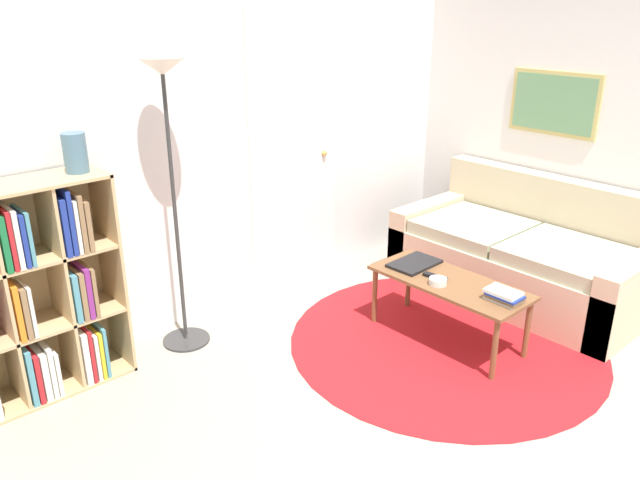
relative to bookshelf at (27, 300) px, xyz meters
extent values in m
cube|color=silver|center=(1.42, 0.22, 0.72)|extent=(7.35, 0.05, 2.60)
cube|color=white|center=(2.04, 0.18, 0.45)|extent=(0.81, 0.02, 2.05)
sphere|color=tan|center=(2.32, 0.16, 0.41)|extent=(0.04, 0.04, 0.04)
cube|color=silver|center=(3.62, -1.04, 0.72)|extent=(0.05, 5.47, 2.60)
cube|color=tan|center=(3.59, -0.99, 0.78)|extent=(0.02, 0.70, 0.47)
cube|color=#669366|center=(3.58, -0.99, 0.78)|extent=(0.01, 0.64, 0.41)
cylinder|color=#B2191E|center=(2.14, -1.21, -0.57)|extent=(2.02, 2.02, 0.01)
cube|color=tan|center=(0.48, 0.00, 0.03)|extent=(0.02, 0.34, 1.22)
cube|color=tan|center=(0.03, 0.00, 0.63)|extent=(0.93, 0.34, 0.02)
cube|color=tan|center=(0.03, 0.00, -0.57)|extent=(0.93, 0.34, 0.02)
cube|color=tan|center=(0.03, 0.16, 0.03)|extent=(0.93, 0.02, 1.22)
cube|color=tan|center=(-0.12, 0.00, 0.03)|extent=(0.02, 0.32, 1.18)
cube|color=tan|center=(0.18, 0.00, 0.03)|extent=(0.02, 0.32, 1.18)
cube|color=tan|center=(0.03, 0.00, -0.17)|extent=(0.90, 0.32, 0.02)
cube|color=tan|center=(0.03, 0.00, 0.23)|extent=(0.90, 0.32, 0.02)
cube|color=teal|center=(-0.09, -0.05, -0.39)|extent=(0.03, 0.23, 0.33)
cube|color=#B21E23|center=(-0.06, -0.06, -0.41)|extent=(0.03, 0.20, 0.29)
cube|color=silver|center=(-0.02, -0.06, -0.42)|extent=(0.03, 0.20, 0.29)
cube|color=silver|center=(0.02, -0.06, -0.41)|extent=(0.03, 0.21, 0.31)
cube|color=silver|center=(0.05, -0.03, -0.43)|extent=(0.02, 0.26, 0.27)
cube|color=silver|center=(0.21, -0.06, -0.40)|extent=(0.03, 0.21, 0.32)
cube|color=#B21E23|center=(0.24, -0.03, -0.40)|extent=(0.02, 0.27, 0.33)
cube|color=silver|center=(0.27, -0.05, -0.41)|extent=(0.02, 0.23, 0.29)
cube|color=gold|center=(0.30, -0.06, -0.41)|extent=(0.02, 0.21, 0.29)
cube|color=teal|center=(0.33, -0.05, -0.40)|extent=(0.02, 0.24, 0.32)
cube|color=orange|center=(-0.09, -0.04, 0.00)|extent=(0.03, 0.26, 0.31)
cube|color=olive|center=(-0.06, -0.03, -0.01)|extent=(0.03, 0.27, 0.29)
cube|color=silver|center=(-0.03, -0.07, -0.01)|extent=(0.02, 0.19, 0.29)
cube|color=teal|center=(0.21, -0.04, -0.02)|extent=(0.03, 0.24, 0.28)
cube|color=olive|center=(0.25, -0.04, -0.02)|extent=(0.03, 0.24, 0.28)
cube|color=#7F287A|center=(0.28, -0.04, -0.01)|extent=(0.03, 0.25, 0.30)
cube|color=olive|center=(0.31, -0.03, -0.01)|extent=(0.02, 0.27, 0.29)
cube|color=#B21E23|center=(-0.06, -0.05, 0.39)|extent=(0.02, 0.23, 0.31)
cube|color=silver|center=(-0.03, -0.05, 0.39)|extent=(0.02, 0.22, 0.31)
cube|color=navy|center=(0.00, -0.04, 0.38)|extent=(0.02, 0.24, 0.28)
cube|color=teal|center=(0.03, -0.05, 0.38)|extent=(0.02, 0.23, 0.29)
cube|color=navy|center=(0.21, -0.05, 0.40)|extent=(0.03, 0.22, 0.32)
cube|color=navy|center=(0.24, -0.07, 0.42)|extent=(0.02, 0.20, 0.36)
cube|color=silver|center=(0.27, -0.06, 0.39)|extent=(0.02, 0.22, 0.30)
cube|color=olive|center=(0.30, -0.04, 0.40)|extent=(0.03, 0.24, 0.32)
cube|color=olive|center=(0.33, -0.04, 0.38)|extent=(0.03, 0.26, 0.28)
cylinder|color=#333333|center=(0.89, -0.07, -0.57)|extent=(0.30, 0.30, 0.01)
cylinder|color=#333333|center=(0.89, -0.07, 0.32)|extent=(0.02, 0.02, 1.69)
cone|color=white|center=(0.89, -0.07, 1.16)|extent=(0.27, 0.27, 0.10)
cube|color=#CCB793|center=(3.12, -1.13, -0.38)|extent=(0.93, 1.80, 0.40)
cube|color=#CCB793|center=(3.50, -1.13, -0.16)|extent=(0.16, 1.80, 0.84)
cube|color=#CCB793|center=(3.12, -1.95, -0.31)|extent=(0.93, 0.16, 0.54)
cube|color=#CCB793|center=(3.12, -0.31, -0.31)|extent=(0.93, 0.16, 0.54)
cube|color=#AFB492|center=(3.04, -1.50, -0.13)|extent=(0.73, 0.72, 0.10)
cube|color=#AFB492|center=(3.04, -0.76, -0.13)|extent=(0.73, 0.72, 0.10)
cube|color=brown|center=(2.17, -1.19, -0.17)|extent=(0.44, 1.03, 0.02)
cylinder|color=brown|center=(1.99, -1.66, -0.38)|extent=(0.04, 0.04, 0.40)
cylinder|color=brown|center=(1.99, -0.71, -0.38)|extent=(0.04, 0.04, 0.40)
cylinder|color=brown|center=(2.35, -1.66, -0.38)|extent=(0.04, 0.04, 0.40)
cylinder|color=brown|center=(2.35, -0.71, -0.38)|extent=(0.04, 0.04, 0.40)
cube|color=black|center=(2.20, -0.88, -0.15)|extent=(0.35, 0.24, 0.02)
cylinder|color=silver|center=(2.07, -1.17, -0.14)|extent=(0.11, 0.11, 0.04)
cube|color=silver|center=(2.18, -1.57, -0.15)|extent=(0.14, 0.20, 0.01)
cube|color=olive|center=(2.18, -1.58, -0.13)|extent=(0.14, 0.20, 0.02)
cube|color=navy|center=(2.17, -1.58, -0.11)|extent=(0.14, 0.20, 0.01)
cube|color=silver|center=(2.17, -1.57, -0.10)|extent=(0.14, 0.20, 0.02)
cube|color=black|center=(2.13, -1.10, -0.15)|extent=(0.06, 0.17, 0.02)
cylinder|color=slate|center=(0.37, 0.00, 0.75)|extent=(0.13, 0.13, 0.21)
camera|label=1|loc=(-0.85, -3.29, 1.53)|focal=35.00mm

